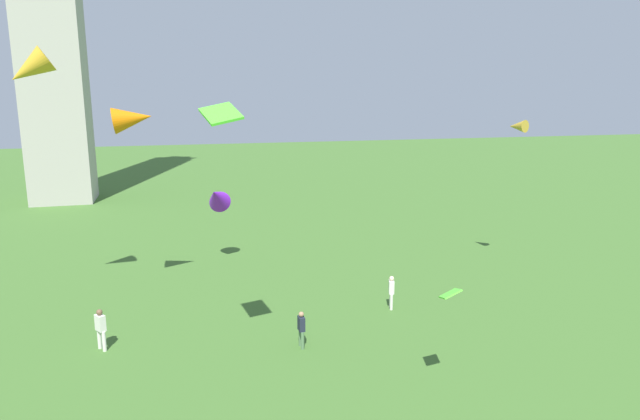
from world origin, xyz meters
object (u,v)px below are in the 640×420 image
Objects in this scene: person_0 at (391,290)px; kite_flying_0 at (133,119)px; person_1 at (101,327)px; kite_flying_2 at (30,69)px; kite_flying_1 at (221,114)px; person_2 at (301,327)px; kite_flying_3 at (517,126)px; kite_flying_4 at (217,197)px; kite_flying_5 at (450,294)px.

kite_flying_0 is (-11.77, 4.43, 8.32)m from person_0.
person_1 is 12.03m from kite_flying_2.
person_1 is 1.05× the size of kite_flying_1.
person_0 is 0.94× the size of person_1.
kite_flying_0 is at bearing -171.54° from kite_flying_1.
person_1 is 8.27m from person_2.
kite_flying_3 is (20.99, -0.67, -0.64)m from kite_flying_0.
kite_flying_4 is at bearing -38.86° from kite_flying_3.
person_0 is 12.58m from kite_flying_3.
person_2 is at bearing -137.74° from person_1.
kite_flying_0 is 17.12m from kite_flying_5.
kite_flying_5 is at bearing -154.20° from person_1.
person_0 reaches higher than person_2.
person_1 is 0.76× the size of kite_flying_2.
person_2 is 0.82× the size of kite_flying_0.
person_0 is 12.41m from kite_flying_4.
kite_flying_1 reaches higher than person_2.
kite_flying_5 is at bearing -140.52° from kite_flying_0.
kite_flying_5 reaches higher than person_0.
person_2 is 1.29× the size of kite_flying_3.
kite_flying_3 is 16.59m from kite_flying_5.
person_0 is 1.36× the size of kite_flying_3.
kite_flying_3 is at bearing -66.31° from person_2.
kite_flying_3 reaches higher than person_0.
kite_flying_1 is (4.83, -3.85, 8.74)m from person_1.
person_0 is at bearing 5.71° from kite_flying_5.
kite_flying_0 is 1.57× the size of kite_flying_3.
kite_flying_5 is (6.11, -17.32, -0.55)m from kite_flying_4.
kite_flying_3 reaches higher than kite_flying_4.
kite_flying_0 reaches higher than person_2.
kite_flying_4 is (0.99, 14.02, -5.39)m from kite_flying_1.
kite_flying_2 is (-16.00, 4.30, 10.58)m from person_0.
person_0 is 0.64× the size of kite_flying_4.
person_0 is at bearing 1.61° from kite_flying_3.
person_1 is at bearing 74.59° from kite_flying_5.
kite_flying_1 is at bearing 138.03° from person_0.
kite_flying_0 is at bearing -22.42° from kite_flying_3.
kite_flying_4 is 2.70× the size of kite_flying_5.
kite_flying_0 is 9.75m from kite_flying_1.
kite_flying_2 is at bearing -132.13° from kite_flying_4.
kite_flying_4 is (5.82, 10.17, 3.35)m from person_1.
kite_flying_3 is at bearing -0.76° from kite_flying_4.
kite_flying_0 is at bearing 40.03° from person_2.
kite_flying_2 is (-7.52, 9.04, 1.78)m from kite_flying_1.
kite_flying_1 reaches higher than kite_flying_4.
person_2 is 16.73m from kite_flying_2.
kite_flying_1 reaches higher than kite_flying_3.
kite_flying_4 is at bearing 57.79° from person_0.
kite_flying_4 is 18.37m from kite_flying_5.
person_1 is 24.25m from kite_flying_3.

